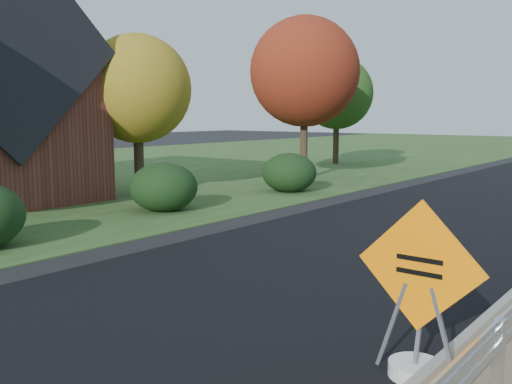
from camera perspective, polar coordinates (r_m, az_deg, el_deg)
The scene contains 8 objects.
grass_verge_near at distance 33.69m, azimuth -11.03°, elevation 2.59°, with size 30.00×120.00×0.03m, color #2C4D21.
milled_overlay at distance 22.81m, azimuth 23.05°, elevation -0.32°, with size 7.20×120.00×0.01m, color black.
hedge_mid at distance 17.71m, azimuth -9.23°, elevation 0.50°, with size 2.09×2.09×1.52m, color black.
hedge_north at distance 21.89m, azimuth 3.34°, elevation 1.96°, with size 2.09×2.09×1.52m, color black.
tree_near_yellow at distance 21.54m, azimuth -11.82°, elevation 10.04°, with size 3.96×3.96×5.88m.
tree_near_red at distance 26.27m, azimuth 4.88°, elevation 11.87°, with size 4.95×4.95×7.35m.
tree_near_back at distance 34.61m, azimuth 8.09°, elevation 9.75°, with size 4.29×4.29×6.37m.
caution_sign at distance 6.86m, azimuth 15.82°, elevation -13.47°, with size 1.49×0.62×2.05m.
Camera 1 is at (1.48, -11.84, 2.97)m, focal length 40.00 mm.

